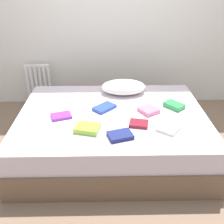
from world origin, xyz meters
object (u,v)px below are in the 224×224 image
Objects in this scene: textbook_blue at (104,108)px; textbook_maroon at (139,124)px; radiator at (39,82)px; textbook_lime at (87,128)px; pillow at (124,87)px; textbook_green at (174,105)px; textbook_navy at (120,135)px; textbook_pink at (149,110)px; textbook_purple at (61,116)px; textbook_white at (169,128)px; bed at (112,133)px.

textbook_maroon is at bearing -90.46° from textbook_blue.
radiator is 2.42× the size of textbook_lime.
radiator is at bearing 132.14° from textbook_lime.
pillow is 0.93m from textbook_lime.
radiator reaches higher than textbook_green.
textbook_navy is at bearing -88.72° from textbook_green.
textbook_pink is 0.57m from textbook_navy.
pillow is 2.93× the size of textbook_pink.
textbook_pink is 0.90× the size of textbook_purple.
textbook_lime reaches higher than textbook_white.
textbook_blue is at bearing -119.08° from pillow.
textbook_blue is at bearing 134.98° from bed.
textbook_maroon is 0.56m from textbook_green.
textbook_navy is at bearing 140.87° from textbook_white.
radiator is 1.97m from textbook_maroon.
radiator reaches higher than bed.
textbook_white is 0.97× the size of textbook_green.
textbook_pink is (1.45, -1.19, 0.16)m from radiator.
textbook_lime is (0.29, -0.25, 0.01)m from textbook_purple.
radiator is at bearing 143.67° from textbook_maroon.
bed is 1.61m from radiator.
textbook_blue is (-0.08, 0.08, 0.27)m from bed.
textbook_navy is at bearing -55.92° from radiator.
textbook_pink is at bearing -12.59° from textbook_purple.
textbook_maroon is 0.83× the size of textbook_navy.
textbook_maroon is at bearing -47.98° from radiator.
bed is 9.83× the size of textbook_green.
textbook_blue is at bearing 87.89° from textbook_navy.
textbook_blue is 1.06× the size of textbook_lime.
textbook_lime is (-0.24, -0.34, 0.28)m from bed.
textbook_purple is at bearing 156.03° from textbook_blue.
textbook_pink is at bearing 38.28° from textbook_navy.
textbook_purple is at bearing 154.38° from textbook_pink.
bed is at bearing -106.67° from pillow.
textbook_navy is at bearing -120.01° from textbook_blue.
bed is 8.45× the size of textbook_blue.
radiator is at bearing 107.00° from textbook_navy.
bed is 8.94× the size of textbook_lime.
textbook_green reaches higher than textbook_maroon.
textbook_maroon is at bearing 29.82° from textbook_navy.
textbook_maroon reaches higher than textbook_purple.
textbook_purple is (-0.67, -0.58, -0.07)m from pillow.
radiator is at bearing 149.87° from pillow.
textbook_maroon is (0.10, -0.76, -0.06)m from pillow.
radiator reaches higher than textbook_lime.
pillow reaches higher than textbook_maroon.
pillow is at bearing 109.52° from textbook_maroon.
radiator is at bearing 86.23° from textbook_blue.
textbook_maroon is at bearing -82.14° from pillow.
textbook_navy is 0.32m from textbook_lime.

